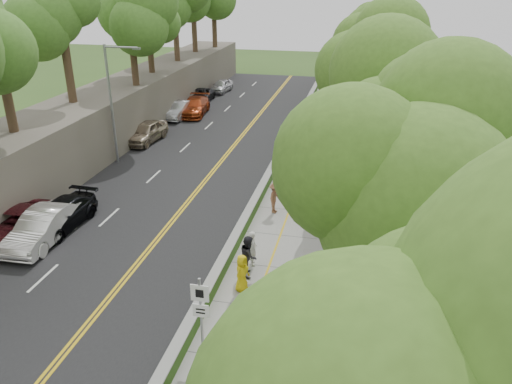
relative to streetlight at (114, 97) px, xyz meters
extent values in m
plane|color=#33511E|center=(10.46, -14.00, -4.64)|extent=(140.00, 140.00, 0.00)
cube|color=black|center=(5.06, 1.00, -4.62)|extent=(11.20, 66.00, 0.04)
cube|color=gray|center=(13.01, 1.00, -4.61)|extent=(4.20, 66.00, 0.05)
cube|color=#68E220|center=(10.71, 1.00, -4.34)|extent=(0.42, 66.00, 0.60)
cube|color=#595147|center=(-3.04, 1.00, -2.64)|extent=(5.00, 66.00, 4.00)
cube|color=slate|center=(15.11, 1.00, -3.64)|extent=(0.04, 66.00, 2.00)
cylinder|color=gray|center=(-0.24, 0.00, -0.64)|extent=(0.18, 0.18, 8.00)
cylinder|color=gray|center=(0.87, 0.00, 3.21)|extent=(2.30, 0.13, 0.13)
cube|color=gray|center=(1.95, 0.00, 3.16)|extent=(0.50, 0.22, 0.14)
cylinder|color=gray|center=(11.51, -17.00, -3.04)|extent=(0.09, 0.09, 3.10)
cube|color=white|center=(11.51, -17.03, -2.04)|extent=(0.62, 0.04, 0.62)
cube|color=white|center=(11.51, -17.03, -2.74)|extent=(0.56, 0.04, 0.50)
cylinder|color=orange|center=(13.91, 8.99, -4.17)|extent=(0.52, 0.52, 0.85)
cube|color=gray|center=(14.76, -11.00, -4.16)|extent=(1.28, 0.96, 0.85)
imported|color=white|center=(1.46, -11.13, -3.80)|extent=(1.91, 4.93, 1.60)
imported|color=maroon|center=(0.04, -11.05, -3.88)|extent=(2.54, 5.26, 1.44)
imported|color=black|center=(1.46, -9.60, -3.90)|extent=(2.15, 4.88, 1.40)
imported|color=gray|center=(-0.14, 4.65, -3.80)|extent=(2.29, 4.84, 1.60)
imported|color=silver|center=(-0.14, 11.86, -3.86)|extent=(1.77, 4.54, 1.47)
imported|color=black|center=(-0.14, 17.80, -3.93)|extent=(2.56, 4.97, 1.34)
imported|color=#973515|center=(0.91, 13.17, -3.83)|extent=(2.70, 5.52, 1.55)
imported|color=silver|center=(0.69, 22.93, -3.93)|extent=(1.98, 4.09, 1.34)
imported|color=gold|center=(11.91, -13.00, -3.77)|extent=(0.75, 0.93, 1.64)
imported|color=silver|center=(11.91, -10.96, -3.76)|extent=(0.60, 0.71, 1.67)
imported|color=#232228|center=(11.91, -11.79, -3.65)|extent=(0.88, 1.04, 1.87)
imported|color=brown|center=(11.91, -5.49, -3.71)|extent=(0.81, 1.22, 1.76)
imported|color=black|center=(13.26, 5.63, -3.70)|extent=(1.09, 0.56, 1.78)
camera|label=1|loc=(16.22, -29.85, 7.56)|focal=35.00mm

